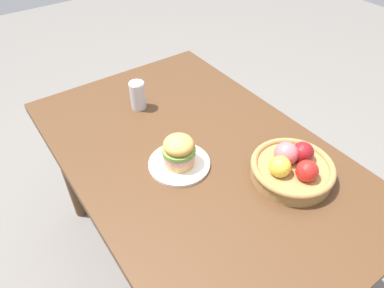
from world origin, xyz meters
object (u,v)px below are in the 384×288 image
object	(u,v)px
fruit_basket	(292,167)
soda_can	(138,95)
plate	(179,164)
sandwich	(179,151)

from	to	relation	value
fruit_basket	soda_can	bearing A→B (deg)	-160.89
soda_can	fruit_basket	distance (m)	0.72
plate	sandwich	size ratio (longest dim) A/B	1.87
sandwich	soda_can	distance (m)	0.41
plate	fruit_basket	bearing A→B (deg)	46.62
plate	fruit_basket	world-z (taller)	fruit_basket
sandwich	fruit_basket	xyz separation A→B (m)	(0.27, 0.29, -0.03)
plate	soda_can	distance (m)	0.41
plate	sandwich	bearing A→B (deg)	90.00
plate	soda_can	xyz separation A→B (m)	(-0.40, 0.05, 0.06)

